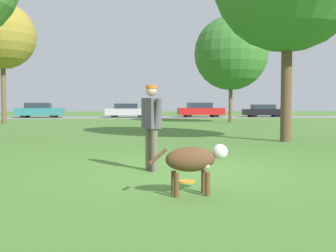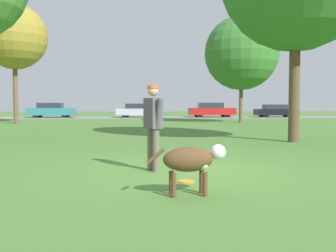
{
  "view_description": "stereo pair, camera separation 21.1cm",
  "coord_description": "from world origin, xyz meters",
  "px_view_note": "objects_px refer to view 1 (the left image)",
  "views": [
    {
      "loc": [
        -0.95,
        -7.37,
        1.26
      ],
      "look_at": [
        -0.34,
        -1.06,
        0.9
      ],
      "focal_mm": 42.0,
      "sensor_mm": 36.0,
      "label": 1
    },
    {
      "loc": [
        -0.74,
        -7.38,
        1.26
      ],
      "look_at": [
        -0.34,
        -1.06,
        0.9
      ],
      "focal_mm": 42.0,
      "sensor_mm": 36.0,
      "label": 2
    }
  ],
  "objects_px": {
    "dog": "(194,160)",
    "parked_car_silver": "(127,111)",
    "person": "(151,121)",
    "parked_car_teal": "(39,110)",
    "parked_car_black": "(264,111)",
    "tree_far_right": "(231,53)",
    "parked_car_red": "(201,110)",
    "frisbee": "(187,181)",
    "tree_far_left": "(2,36)"
  },
  "relations": [
    {
      "from": "parked_car_red",
      "to": "frisbee",
      "type": "bearing_deg",
      "value": -102.16
    },
    {
      "from": "parked_car_red",
      "to": "parked_car_teal",
      "type": "bearing_deg",
      "value": 178.35
    },
    {
      "from": "person",
      "to": "parked_car_silver",
      "type": "relative_size",
      "value": 0.39
    },
    {
      "from": "frisbee",
      "to": "parked_car_black",
      "type": "height_order",
      "value": "parked_car_black"
    },
    {
      "from": "parked_car_red",
      "to": "parked_car_silver",
      "type": "bearing_deg",
      "value": -179.56
    },
    {
      "from": "tree_far_right",
      "to": "parked_car_red",
      "type": "bearing_deg",
      "value": 90.64
    },
    {
      "from": "tree_far_left",
      "to": "parked_car_red",
      "type": "relative_size",
      "value": 1.75
    },
    {
      "from": "dog",
      "to": "parked_car_black",
      "type": "relative_size",
      "value": 0.28
    },
    {
      "from": "dog",
      "to": "parked_car_silver",
      "type": "height_order",
      "value": "parked_car_silver"
    },
    {
      "from": "frisbee",
      "to": "tree_far_left",
      "type": "xyz_separation_m",
      "value": [
        -8.94,
        19.81,
        5.54
      ]
    },
    {
      "from": "person",
      "to": "tree_far_right",
      "type": "xyz_separation_m",
      "value": [
        6.44,
        18.97,
        3.75
      ]
    },
    {
      "from": "dog",
      "to": "parked_car_red",
      "type": "relative_size",
      "value": 0.26
    },
    {
      "from": "person",
      "to": "parked_car_red",
      "type": "bearing_deg",
      "value": 142.05
    },
    {
      "from": "tree_far_right",
      "to": "parked_car_teal",
      "type": "relative_size",
      "value": 1.67
    },
    {
      "from": "dog",
      "to": "frisbee",
      "type": "xyz_separation_m",
      "value": [
        0.03,
        0.91,
        -0.47
      ]
    },
    {
      "from": "frisbee",
      "to": "parked_car_black",
      "type": "distance_m",
      "value": 32.91
    },
    {
      "from": "parked_car_red",
      "to": "parked_car_black",
      "type": "height_order",
      "value": "parked_car_red"
    },
    {
      "from": "parked_car_teal",
      "to": "parked_car_silver",
      "type": "xyz_separation_m",
      "value": [
        8.05,
        -0.28,
        -0.03
      ]
    },
    {
      "from": "parked_car_red",
      "to": "parked_car_black",
      "type": "bearing_deg",
      "value": -3.05
    },
    {
      "from": "dog",
      "to": "parked_car_black",
      "type": "distance_m",
      "value": 33.76
    },
    {
      "from": "parked_car_teal",
      "to": "tree_far_right",
      "type": "bearing_deg",
      "value": -37.68
    },
    {
      "from": "tree_far_right",
      "to": "parked_car_black",
      "type": "height_order",
      "value": "tree_far_right"
    },
    {
      "from": "tree_far_right",
      "to": "parked_car_black",
      "type": "xyz_separation_m",
      "value": [
        6.05,
        10.58,
        -4.09
      ]
    },
    {
      "from": "person",
      "to": "dog",
      "type": "bearing_deg",
      "value": -12.53
    },
    {
      "from": "parked_car_black",
      "to": "tree_far_left",
      "type": "bearing_deg",
      "value": -150.75
    },
    {
      "from": "parked_car_teal",
      "to": "parked_car_black",
      "type": "bearing_deg",
      "value": -2.76
    },
    {
      "from": "parked_car_teal",
      "to": "parked_car_red",
      "type": "bearing_deg",
      "value": -2.35
    },
    {
      "from": "parked_car_silver",
      "to": "parked_car_black",
      "type": "bearing_deg",
      "value": 3.01
    },
    {
      "from": "tree_far_right",
      "to": "dog",
      "type": "bearing_deg",
      "value": -105.86
    },
    {
      "from": "tree_far_left",
      "to": "parked_car_silver",
      "type": "distance_m",
      "value": 14.16
    },
    {
      "from": "frisbee",
      "to": "parked_car_silver",
      "type": "height_order",
      "value": "parked_car_silver"
    },
    {
      "from": "person",
      "to": "tree_far_left",
      "type": "bearing_deg",
      "value": 178.31
    },
    {
      "from": "person",
      "to": "parked_car_teal",
      "type": "relative_size",
      "value": 0.37
    },
    {
      "from": "person",
      "to": "tree_far_right",
      "type": "height_order",
      "value": "tree_far_right"
    },
    {
      "from": "person",
      "to": "parked_car_black",
      "type": "xyz_separation_m",
      "value": [
        12.48,
        29.55,
        -0.34
      ]
    },
    {
      "from": "person",
      "to": "frisbee",
      "type": "relative_size",
      "value": 5.97
    },
    {
      "from": "person",
      "to": "frisbee",
      "type": "height_order",
      "value": "person"
    },
    {
      "from": "person",
      "to": "parked_car_silver",
      "type": "bearing_deg",
      "value": 155.32
    },
    {
      "from": "dog",
      "to": "tree_far_right",
      "type": "xyz_separation_m",
      "value": [
        5.96,
        20.97,
        4.2
      ]
    },
    {
      "from": "frisbee",
      "to": "parked_car_silver",
      "type": "relative_size",
      "value": 0.06
    },
    {
      "from": "frisbee",
      "to": "parked_car_silver",
      "type": "xyz_separation_m",
      "value": [
        -1.16,
        30.58,
        0.64
      ]
    },
    {
      "from": "frisbee",
      "to": "parked_car_teal",
      "type": "height_order",
      "value": "parked_car_teal"
    },
    {
      "from": "tree_far_right",
      "to": "parked_car_teal",
      "type": "xyz_separation_m",
      "value": [
        -15.13,
        10.79,
        -4.01
      ]
    },
    {
      "from": "dog",
      "to": "tree_far_left",
      "type": "bearing_deg",
      "value": 107.63
    },
    {
      "from": "frisbee",
      "to": "parked_car_red",
      "type": "bearing_deg",
      "value": 79.32
    },
    {
      "from": "person",
      "to": "parked_car_teal",
      "type": "distance_m",
      "value": 31.01
    },
    {
      "from": "parked_car_teal",
      "to": "parked_car_silver",
      "type": "relative_size",
      "value": 1.04
    },
    {
      "from": "parked_car_black",
      "to": "dog",
      "type": "bearing_deg",
      "value": -108.96
    },
    {
      "from": "parked_car_red",
      "to": "person",
      "type": "bearing_deg",
      "value": -103.48
    },
    {
      "from": "parked_car_black",
      "to": "tree_far_right",
      "type": "bearing_deg",
      "value": -117.87
    }
  ]
}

